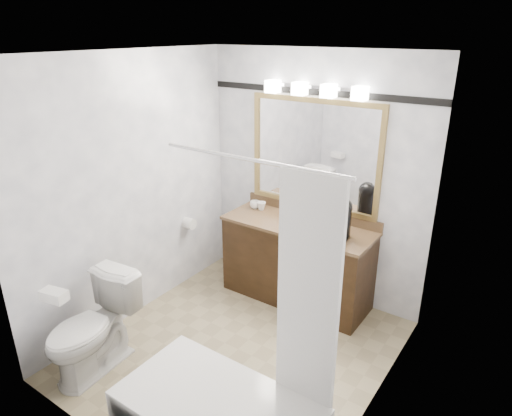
% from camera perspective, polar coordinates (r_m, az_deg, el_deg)
% --- Properties ---
extents(room, '(2.42, 2.62, 2.52)m').
position_cam_1_polar(room, '(3.60, -2.55, -1.53)').
color(room, '#998B67').
rests_on(room, ground).
extents(vanity, '(1.53, 0.58, 0.97)m').
position_cam_1_polar(vanity, '(4.72, 5.13, -6.55)').
color(vanity, black).
rests_on(vanity, ground).
extents(mirror, '(1.40, 0.04, 1.10)m').
position_cam_1_polar(mirror, '(4.55, 7.25, 6.63)').
color(mirror, '#A18448').
rests_on(mirror, room).
extents(vanity_light_bar, '(1.02, 0.14, 0.12)m').
position_cam_1_polar(vanity_light_bar, '(4.38, 7.30, 14.51)').
color(vanity_light_bar, silver).
rests_on(vanity_light_bar, room).
extents(accent_stripe, '(2.40, 0.01, 0.06)m').
position_cam_1_polar(accent_stripe, '(4.44, 7.69, 14.16)').
color(accent_stripe, black).
rests_on(accent_stripe, room).
extents(tp_roll, '(0.11, 0.12, 0.12)m').
position_cam_1_polar(tp_roll, '(4.96, -8.33, -1.92)').
color(tp_roll, white).
rests_on(tp_roll, room).
extents(toilet, '(0.52, 0.83, 0.81)m').
position_cam_1_polar(toilet, '(4.03, -19.89, -13.97)').
color(toilet, white).
rests_on(toilet, ground).
extents(tissue_box, '(0.21, 0.14, 0.08)m').
position_cam_1_polar(tissue_box, '(3.69, -23.93, -9.96)').
color(tissue_box, white).
rests_on(tissue_box, toilet).
extents(coffee_maker, '(0.19, 0.25, 0.38)m').
position_cam_1_polar(coffee_maker, '(4.25, 10.70, -1.17)').
color(coffee_maker, black).
rests_on(coffee_maker, vanity).
extents(cup_left, '(0.13, 0.13, 0.08)m').
position_cam_1_polar(cup_left, '(4.90, -0.14, 0.41)').
color(cup_left, white).
rests_on(cup_left, vanity).
extents(cup_right, '(0.10, 0.10, 0.09)m').
position_cam_1_polar(cup_right, '(4.86, 0.67, 0.26)').
color(cup_right, white).
rests_on(cup_right, vanity).
extents(soap_bottle_a, '(0.06, 0.06, 0.11)m').
position_cam_1_polar(soap_bottle_a, '(4.71, 6.11, -0.41)').
color(soap_bottle_a, white).
rests_on(soap_bottle_a, vanity).
extents(soap_bottle_b, '(0.08, 0.08, 0.08)m').
position_cam_1_polar(soap_bottle_b, '(4.59, 8.85, -1.36)').
color(soap_bottle_b, white).
rests_on(soap_bottle_b, vanity).
extents(soap_bar, '(0.08, 0.06, 0.02)m').
position_cam_1_polar(soap_bar, '(4.59, 7.06, -1.66)').
color(soap_bar, '#ECEEC4').
rests_on(soap_bar, vanity).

